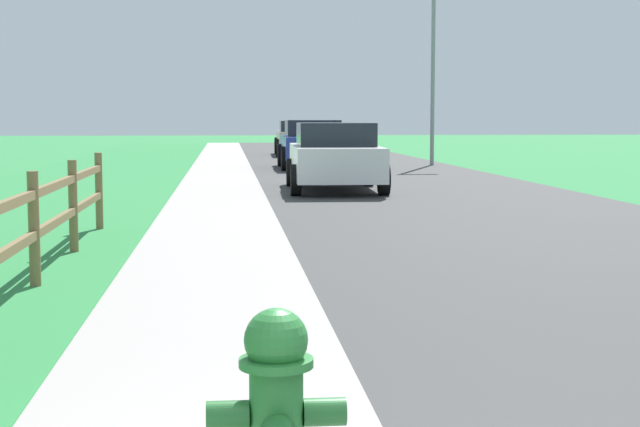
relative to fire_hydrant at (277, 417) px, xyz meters
The scene contains 10 objects.
ground_plane 23.73m from the fire_hydrant, 88.45° to the left, with size 120.00×120.00×0.00m, color #2D7F40.
road_asphalt 26.05m from the fire_hydrant, 80.85° to the left, with size 7.00×66.00×0.01m, color #393939.
curb_concrete 25.83m from the fire_hydrant, 95.24° to the left, with size 6.00×66.00×0.01m, color #A19995.
grass_verge 26.01m from the fire_hydrant, 98.53° to the left, with size 5.00×66.00×0.00m, color #2D7F40.
fire_hydrant is the anchor object (origin of this frame).
rail_fence 5.14m from the fire_hydrant, 113.93° to the left, with size 0.11×12.34×1.15m.
parked_suv_white 18.16m from the fire_hydrant, 82.81° to the left, with size 2.22×4.63×1.54m.
parked_car_blue 27.69m from the fire_hydrant, 84.57° to the left, with size 2.21×4.51×1.57m.
parked_car_beige 38.33m from the fire_hydrant, 85.51° to the left, with size 2.20×4.95×1.50m.
street_lamp 30.16m from the fire_hydrant, 76.42° to the left, with size 1.17×0.20×7.09m.
Camera 1 is at (-0.83, -2.42, 1.68)m, focal length 53.90 mm.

